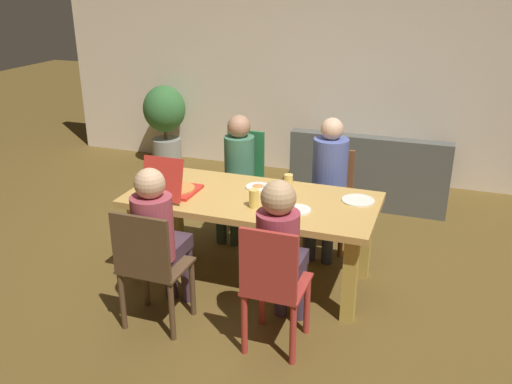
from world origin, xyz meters
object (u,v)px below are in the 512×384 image
at_px(couch, 371,174).
at_px(potted_plant, 165,118).
at_px(plate_0, 297,210).
at_px(chair_0, 330,196).
at_px(chair_1, 150,265).
at_px(plate_1, 258,186).
at_px(pizza_box_0, 174,188).
at_px(chair_2, 243,177).
at_px(chair_3, 273,286).
at_px(dining_table, 252,209).
at_px(person_3, 281,247).
at_px(person_2, 237,167).
at_px(person_0, 328,176).
at_px(drinking_glass_1, 288,181).
at_px(drinking_glass_0, 254,199).
at_px(plate_2, 358,200).
at_px(person_1, 159,232).

relative_size(couch, potted_plant, 1.61).
bearing_deg(plate_0, chair_0, 87.28).
relative_size(chair_1, potted_plant, 0.88).
bearing_deg(couch, potted_plant, 173.41).
bearing_deg(plate_1, pizza_box_0, -149.07).
relative_size(chair_2, chair_3, 1.04).
bearing_deg(potted_plant, chair_0, -31.77).
height_order(dining_table, person_3, person_3).
relative_size(chair_1, chair_2, 0.94).
bearing_deg(person_2, person_0, -2.15).
height_order(person_3, pizza_box_0, person_3).
distance_m(chair_1, person_3, 0.94).
relative_size(person_0, chair_1, 1.34).
bearing_deg(dining_table, drinking_glass_1, 55.09).
distance_m(chair_0, person_2, 0.93).
height_order(chair_2, couch, chair_2).
relative_size(person_0, pizza_box_0, 2.80).
distance_m(chair_2, person_3, 1.86).
distance_m(drinking_glass_0, couch, 2.47).
bearing_deg(person_2, plate_2, -24.26).
bearing_deg(chair_3, plate_0, 93.79).
height_order(person_0, drinking_glass_0, person_0).
bearing_deg(plate_2, drinking_glass_1, 169.75).
relative_size(person_0, drinking_glass_0, 8.63).
bearing_deg(couch, chair_1, -109.69).
distance_m(plate_0, plate_1, 0.56).
bearing_deg(person_1, person_3, 3.19).
relative_size(drinking_glass_1, couch, 0.07).
bearing_deg(plate_2, chair_1, -138.40).
distance_m(chair_2, drinking_glass_0, 1.26).
bearing_deg(chair_2, chair_3, -63.39).
bearing_deg(dining_table, plate_0, -19.06).
bearing_deg(person_3, drinking_glass_0, 126.23).
bearing_deg(chair_0, dining_table, -118.24).
xyz_separation_m(chair_0, person_1, (-0.89, -1.62, 0.22)).
distance_m(person_3, couch, 2.90).
xyz_separation_m(person_2, pizza_box_0, (-0.19, -0.91, 0.09)).
bearing_deg(person_3, drinking_glass_1, 103.80).
bearing_deg(dining_table, plate_2, 13.55).
relative_size(chair_2, drinking_glass_1, 8.90).
relative_size(chair_2, couch, 0.58).
bearing_deg(drinking_glass_0, person_0, 67.78).
xyz_separation_m(chair_1, person_2, (-0.00, 1.67, 0.18)).
distance_m(plate_1, drinking_glass_1, 0.26).
height_order(person_3, drinking_glass_0, person_3).
bearing_deg(dining_table, potted_plant, 130.79).
bearing_deg(chair_2, couch, 48.35).
bearing_deg(person_0, drinking_glass_0, -112.22).
height_order(chair_3, plate_1, chair_3).
bearing_deg(person_0, drinking_glass_1, -120.71).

